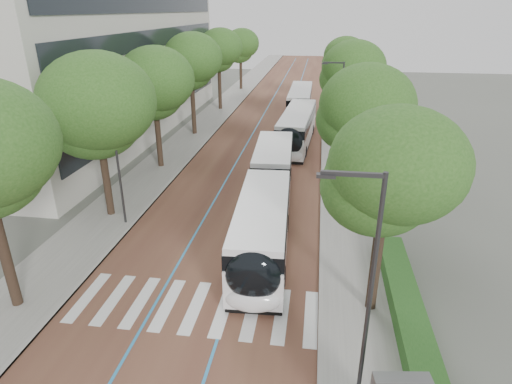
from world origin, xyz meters
TOP-DOWN VIEW (x-y plane):
  - ground at (0.00, 0.00)m, footprint 160.00×160.00m
  - road at (0.00, 40.00)m, footprint 11.00×140.00m
  - sidewalk_left at (-7.50, 40.00)m, footprint 4.00×140.00m
  - sidewalk_right at (7.50, 40.00)m, footprint 4.00×140.00m
  - kerb_left at (-5.60, 40.00)m, footprint 0.20×140.00m
  - kerb_right at (5.60, 40.00)m, footprint 0.20×140.00m
  - zebra_crossing at (0.20, 1.00)m, footprint 10.55×3.60m
  - lane_line_left at (-1.60, 40.00)m, footprint 0.12×126.00m
  - lane_line_right at (1.60, 40.00)m, footprint 0.12×126.00m
  - office_building at (-19.47, 28.00)m, footprint 18.11×40.00m
  - hedge at (9.10, 0.00)m, footprint 1.20×14.00m
  - streetlight_near at (6.62, -3.00)m, footprint 1.82×0.20m
  - streetlight_far at (6.62, 22.00)m, footprint 1.82×0.20m
  - lamp_post_left at (-6.10, 8.00)m, footprint 0.14×0.14m
  - trees_left at (-7.50, 22.17)m, footprint 6.48×60.49m
  - trees_right at (7.70, 22.61)m, footprint 5.99×47.31m
  - lead_bus at (2.35, 9.19)m, footprint 3.43×18.50m
  - bus_queued_0 at (3.09, 25.45)m, footprint 3.22×12.52m
  - bus_queued_1 at (2.78, 37.72)m, footprint 2.58×12.41m

SIDE VIEW (x-z plane):
  - ground at x=0.00m, z-range 0.00..0.00m
  - road at x=0.00m, z-range 0.00..0.02m
  - lane_line_left at x=-1.60m, z-range 0.02..0.03m
  - lane_line_right at x=1.60m, z-range 0.02..0.03m
  - zebra_crossing at x=0.20m, z-range 0.02..0.03m
  - sidewalk_left at x=-7.50m, z-range 0.00..0.12m
  - sidewalk_right at x=7.50m, z-range 0.00..0.12m
  - kerb_left at x=-5.60m, z-range -0.01..0.13m
  - kerb_right at x=5.60m, z-range -0.01..0.13m
  - hedge at x=9.10m, z-range 0.12..0.92m
  - bus_queued_0 at x=3.09m, z-range 0.02..3.22m
  - bus_queued_1 at x=2.78m, z-range 0.02..3.22m
  - lead_bus at x=2.35m, z-range 0.03..3.23m
  - lamp_post_left at x=-6.10m, z-range 0.12..8.12m
  - streetlight_near at x=6.62m, z-range 0.82..8.82m
  - streetlight_far at x=6.62m, z-range 0.82..8.82m
  - trees_right at x=7.70m, z-range 1.60..10.47m
  - trees_left at x=-7.50m, z-range 1.99..11.41m
  - office_building at x=-19.47m, z-range 0.00..14.00m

